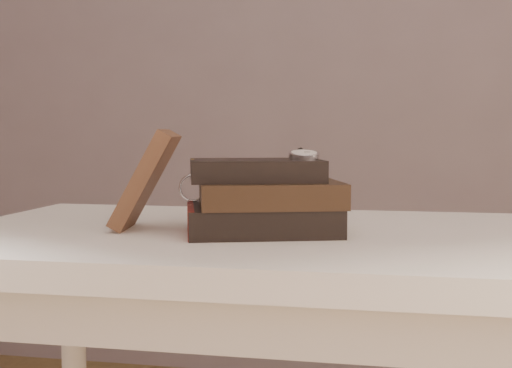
# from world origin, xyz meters

# --- Properties ---
(back_wall) EXTENTS (3.50, 0.02, 2.70)m
(back_wall) POSITION_xyz_m (0.00, 1.75, 1.35)
(back_wall) COLOR gray
(back_wall) RESTS_ON ground
(table) EXTENTS (1.00, 0.60, 0.75)m
(table) POSITION_xyz_m (0.00, 0.35, 0.66)
(table) COLOR white
(table) RESTS_ON ground
(book_stack) EXTENTS (0.26, 0.21, 0.11)m
(book_stack) POSITION_xyz_m (0.01, 0.31, 0.80)
(book_stack) COLOR black
(book_stack) RESTS_ON table
(journal) EXTENTS (0.12, 0.12, 0.16)m
(journal) POSITION_xyz_m (-0.18, 0.32, 0.83)
(journal) COLOR #412719
(journal) RESTS_ON table
(pocket_watch) EXTENTS (0.06, 0.15, 0.02)m
(pocket_watch) POSITION_xyz_m (0.07, 0.33, 0.87)
(pocket_watch) COLOR silver
(pocket_watch) RESTS_ON book_stack
(eyeglasses) EXTENTS (0.12, 0.13, 0.04)m
(eyeglasses) POSITION_xyz_m (-0.09, 0.36, 0.81)
(eyeglasses) COLOR silver
(eyeglasses) RESTS_ON book_stack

